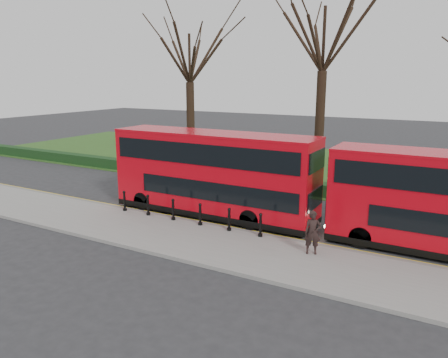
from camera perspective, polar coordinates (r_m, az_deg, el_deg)
The scene contains 12 objects.
ground at distance 21.63m, azimuth -1.25°, elevation -5.35°, with size 120.00×120.00×0.00m, color #28282B.
pavement at distance 19.23m, azimuth -5.84°, elevation -7.59°, with size 60.00×4.00×0.15m, color gray.
kerb at distance 20.79m, azimuth -2.66°, elevation -5.92°, with size 60.00×0.25×0.16m, color slate.
grass_verge at distance 34.95m, azimuth 11.38°, elevation 1.61°, with size 60.00×18.00×0.06m, color #2D511B.
hedge at distance 27.36m, azimuth 6.02°, elevation -0.59°, with size 60.00×0.90×0.80m, color black.
yellow_line_outer at distance 21.06m, azimuth -2.22°, elevation -5.86°, with size 60.00×0.10×0.01m, color yellow.
yellow_line_inner at distance 21.22m, azimuth -1.94°, elevation -5.71°, with size 60.00×0.10×0.01m, color yellow.
tree_left at distance 33.29m, azimuth -4.54°, elevation 16.10°, with size 7.57×7.57×11.83m.
tree_mid at distance 29.04m, azimuth 12.95°, elevation 18.25°, with size 8.45×8.45×13.20m.
bollard_row at distance 20.72m, azimuth -4.93°, elevation -4.34°, with size 7.83×0.15×1.00m.
bus_lead at distance 21.85m, azimuth -1.46°, elevation 0.62°, with size 10.61×2.44×4.22m.
pedestrian at distance 17.32m, azimuth 11.50°, elevation -6.87°, with size 0.63×0.41×1.72m, color black.
Camera 1 is at (10.47, -17.64, 6.86)m, focal length 35.00 mm.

